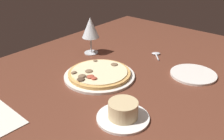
# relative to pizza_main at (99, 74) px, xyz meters

# --- Properties ---
(dining_table) EXTENTS (1.50, 1.10, 0.04)m
(dining_table) POSITION_rel_pizza_main_xyz_m (-0.07, 0.07, -0.03)
(dining_table) COLOR brown
(dining_table) RESTS_ON ground
(pizza_main) EXTENTS (0.28, 0.28, 0.03)m
(pizza_main) POSITION_rel_pizza_main_xyz_m (0.00, 0.00, 0.00)
(pizza_main) COLOR silver
(pizza_main) RESTS_ON dining_table
(ramekin_on_saucer) EXTENTS (0.16, 0.16, 0.06)m
(ramekin_on_saucer) POSITION_rel_pizza_main_xyz_m (0.15, 0.24, 0.01)
(ramekin_on_saucer) COLOR white
(ramekin_on_saucer) RESTS_ON dining_table
(wine_glass_far) EXTENTS (0.08, 0.08, 0.17)m
(wine_glass_far) POSITION_rel_pizza_main_xyz_m (-0.16, -0.19, 0.11)
(wine_glass_far) COLOR silver
(wine_glass_far) RESTS_ON dining_table
(side_plate) EXTENTS (0.18, 0.18, 0.01)m
(side_plate) POSITION_rel_pizza_main_xyz_m (-0.25, 0.28, -0.01)
(side_plate) COLOR silver
(side_plate) RESTS_ON dining_table
(spoon) EXTENTS (0.08, 0.08, 0.01)m
(spoon) POSITION_rel_pizza_main_xyz_m (-0.33, 0.06, -0.01)
(spoon) COLOR silver
(spoon) RESTS_ON dining_table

